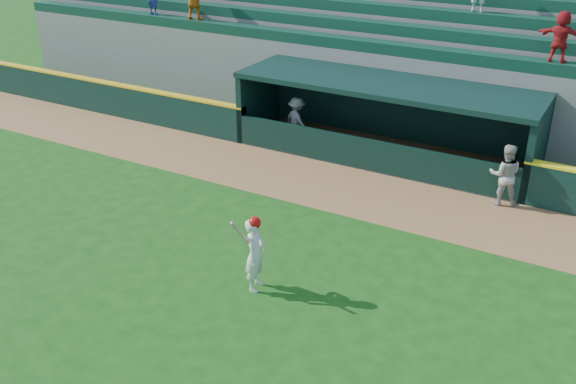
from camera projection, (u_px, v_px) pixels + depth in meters
name	position (u px, v px, depth m)	size (l,w,h in m)	color
ground	(253.00, 270.00, 14.56)	(120.00, 120.00, 0.00)	#164611
warning_track	(345.00, 189.00, 18.39)	(40.00, 3.00, 0.01)	brown
field_wall_left	(77.00, 92.00, 24.88)	(15.50, 0.30, 1.20)	black
wall_stripe_left	(75.00, 77.00, 24.61)	(15.50, 0.32, 0.06)	gold
dugout_player_front	(505.00, 175.00, 17.21)	(0.84, 0.66, 1.73)	#A4A49F
dugout_player_inside	(297.00, 120.00, 21.41)	(1.01, 0.58, 1.57)	#A2A39D
dugout	(388.00, 114.00, 20.24)	(9.40, 2.80, 2.46)	slate
stands	(436.00, 51.00, 23.35)	(34.50, 6.29, 7.53)	slate
batter_at_plate	(255.00, 253.00, 13.55)	(0.59, 0.79, 1.75)	silver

